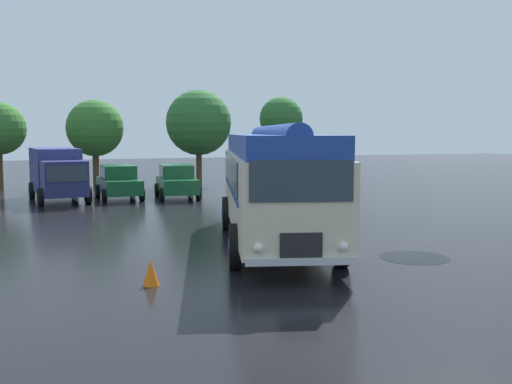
{
  "coord_description": "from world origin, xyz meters",
  "views": [
    {
      "loc": [
        -7.14,
        -15.08,
        3.28
      ],
      "look_at": [
        -0.47,
        2.49,
        1.4
      ],
      "focal_mm": 42.0,
      "sensor_mm": 36.0,
      "label": 1
    }
  ],
  "objects": [
    {
      "name": "car_mid_left",
      "position": [
        -0.26,
        14.27,
        0.85
      ],
      "size": [
        2.3,
        4.36,
        1.66
      ],
      "color": "#144C28",
      "rests_on": "ground"
    },
    {
      "name": "vintage_bus",
      "position": [
        -0.47,
        0.98,
        1.89
      ],
      "size": [
        5.16,
        10.37,
        3.49
      ],
      "color": "beige",
      "rests_on": "ground"
    },
    {
      "name": "puddle_patch",
      "position": [
        2.23,
        -2.12,
        0.0
      ],
      "size": [
        1.82,
        1.82,
        0.01
      ],
      "primitive_type": "cylinder",
      "color": "black",
      "rests_on": "ground"
    },
    {
      "name": "car_near_left",
      "position": [
        -3.05,
        14.79,
        0.85
      ],
      "size": [
        1.99,
        4.22,
        1.66
      ],
      "color": "#144C28",
      "rests_on": "ground"
    },
    {
      "name": "traffic_cone",
      "position": [
        -4.79,
        -2.51,
        0.28
      ],
      "size": [
        0.36,
        0.36,
        0.55
      ],
      "primitive_type": "cone",
      "color": "orange",
      "rests_on": "ground"
    },
    {
      "name": "tree_centre",
      "position": [
        -3.29,
        22.42,
        3.58
      ],
      "size": [
        3.43,
        3.43,
        5.25
      ],
      "color": "#4C3823",
      "rests_on": "ground"
    },
    {
      "name": "ground_plane",
      "position": [
        0.0,
        0.0,
        0.0
      ],
      "size": [
        120.0,
        120.0,
        0.0
      ],
      "primitive_type": "plane",
      "color": "black"
    },
    {
      "name": "box_van",
      "position": [
        -5.9,
        15.28,
        1.36
      ],
      "size": [
        2.73,
        5.92,
        2.5
      ],
      "color": "navy",
      "rests_on": "ground"
    },
    {
      "name": "tree_right_of_centre",
      "position": [
        2.73,
        21.11,
        3.87
      ],
      "size": [
        4.06,
        4.06,
        5.91
      ],
      "color": "#4C3823",
      "rests_on": "ground"
    },
    {
      "name": "tree_far_right",
      "position": [
        8.26,
        20.88,
        4.19
      ],
      "size": [
        2.82,
        2.82,
        5.58
      ],
      "color": "#4C3823",
      "rests_on": "ground"
    }
  ]
}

